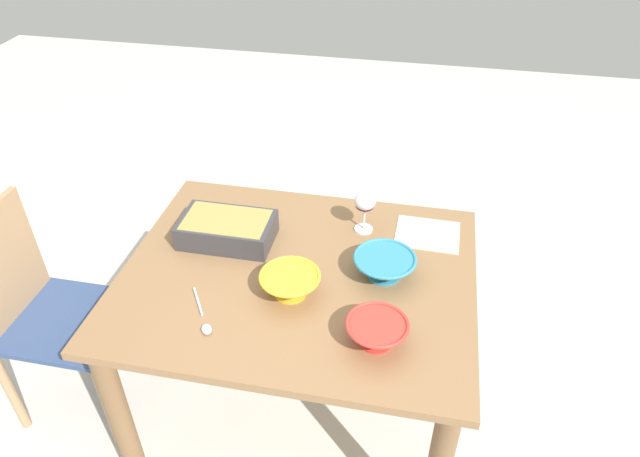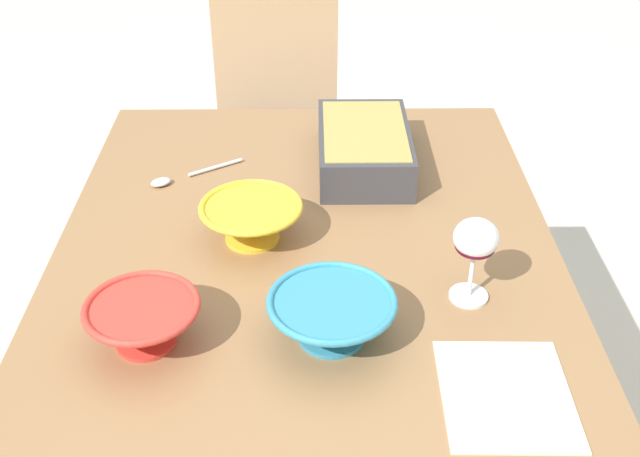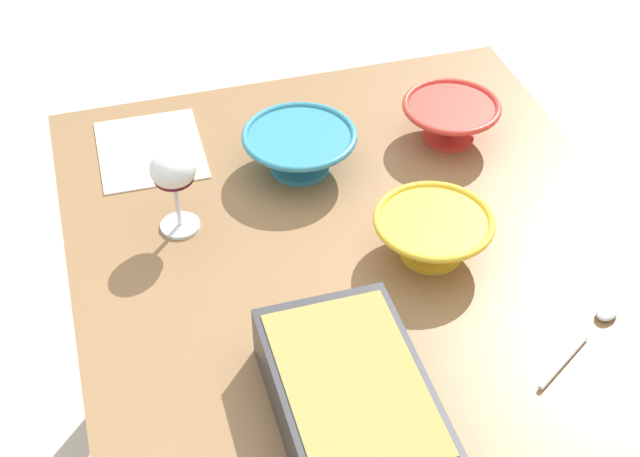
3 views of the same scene
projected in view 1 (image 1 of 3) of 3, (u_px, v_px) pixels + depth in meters
The scene contains 10 objects.
ground_plane at pixel (302, 410), 2.36m from camera, with size 8.00×8.00×0.00m, color beige.
dining_table at pixel (299, 301), 1.99m from camera, with size 1.17×0.95×0.75m.
chair at pixel (45, 310), 2.14m from camera, with size 0.44×0.40×0.89m.
wine_glass at pixel (365, 204), 2.04m from camera, with size 0.08×0.08×0.16m.
casserole_dish at pixel (227, 229), 2.03m from camera, with size 0.32×0.20×0.09m.
mixing_bowl at pixel (377, 331), 1.64m from camera, with size 0.18×0.18×0.08m.
small_bowl at pixel (384, 265), 1.87m from camera, with size 0.21×0.21×0.08m.
serving_bowl at pixel (289, 283), 1.81m from camera, with size 0.20×0.20×0.08m.
serving_spoon at pixel (204, 320), 1.73m from camera, with size 0.13×0.19×0.01m.
napkin at pixel (427, 234), 2.08m from camera, with size 0.23×0.19×0.00m, color beige.
Camera 1 is at (-0.36, 1.40, 2.01)m, focal length 32.33 mm.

